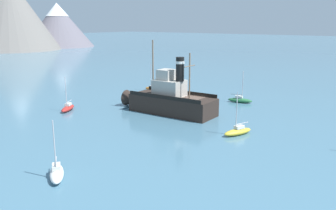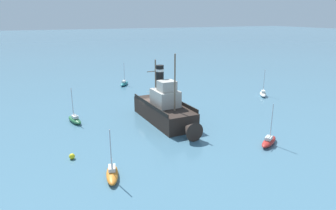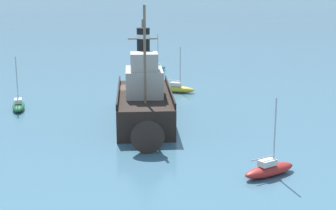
% 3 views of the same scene
% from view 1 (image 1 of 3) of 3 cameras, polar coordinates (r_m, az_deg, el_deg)
% --- Properties ---
extents(ground_plane, '(600.00, 600.00, 0.00)m').
position_cam_1_polar(ground_plane, '(48.67, 4.26, -1.49)').
color(ground_plane, '#477289').
extents(old_tugboat, '(5.05, 14.56, 9.90)m').
position_cam_1_polar(old_tugboat, '(49.03, 0.12, 0.85)').
color(old_tugboat, '#2D231E').
rests_on(old_tugboat, ground).
extents(sailboat_red, '(3.82, 2.92, 4.90)m').
position_cam_1_polar(sailboat_red, '(52.35, -15.77, -0.43)').
color(sailboat_red, '#B22823').
rests_on(sailboat_red, ground).
extents(sailboat_yellow, '(3.95, 2.33, 4.90)m').
position_cam_1_polar(sailboat_yellow, '(40.48, 11.13, -4.14)').
color(sailboat_yellow, gold).
rests_on(sailboat_yellow, ground).
extents(sailboat_green, '(1.96, 3.95, 4.90)m').
position_cam_1_polar(sailboat_green, '(56.61, 11.46, 0.81)').
color(sailboat_green, '#286B3D').
rests_on(sailboat_green, ground).
extents(sailboat_orange, '(1.95, 3.95, 4.90)m').
position_cam_1_polar(sailboat_orange, '(64.72, -2.57, 2.61)').
color(sailboat_orange, orange).
rests_on(sailboat_orange, ground).
extents(sailboat_white, '(3.13, 3.72, 4.90)m').
position_cam_1_polar(sailboat_white, '(30.60, -17.43, -10.32)').
color(sailboat_white, white).
rests_on(sailboat_white, ground).
extents(mooring_buoy, '(0.60, 0.60, 0.60)m').
position_cam_1_polar(mooring_buoy, '(63.80, 2.89, 2.33)').
color(mooring_buoy, yellow).
rests_on(mooring_buoy, ground).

